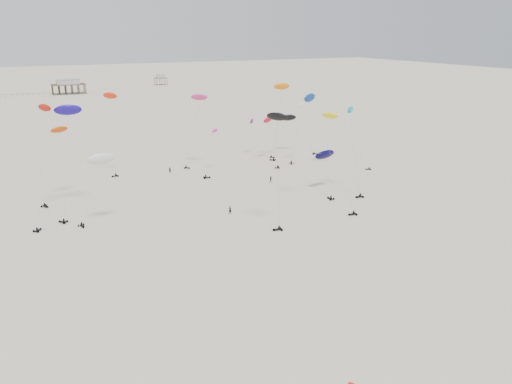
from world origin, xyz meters
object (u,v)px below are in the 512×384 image
pavilion_small (161,80)px  rig_0 (56,149)px  rig_9 (111,112)px  rig_4 (197,107)px  spectator_0 (230,214)px  pavilion_main (69,87)px

pavilion_small → rig_0: rig_0 is taller
pavilion_small → rig_9: rig_9 is taller
rig_4 → spectator_0: bearing=35.8°
pavilion_main → spectator_0: bearing=-88.4°
rig_0 → spectator_0: size_ratio=8.66×
rig_4 → spectator_0: (-8.45, -44.27, -17.77)m
spectator_0 → rig_4: bearing=-53.1°
pavilion_small → rig_0: 273.50m
pavilion_main → pavilion_small: pavilion_main is taller
rig_0 → rig_9: 24.44m
pavilion_small → rig_4: size_ratio=0.41×
pavilion_main → rig_4: rig_4 is taller
pavilion_main → rig_9: rig_9 is taller
pavilion_main → rig_0: rig_0 is taller
rig_4 → rig_9: rig_9 is taller
pavilion_main → spectator_0: size_ratio=9.86×
rig_0 → rig_9: bearing=-164.0°
pavilion_main → pavilion_small: size_ratio=2.33×
rig_0 → spectator_0: (33.35, -28.48, -12.57)m
rig_9 → pavilion_main: bearing=-20.4°
rig_9 → pavilion_small: bearing=-36.2°
pavilion_small → rig_9: size_ratio=0.38×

